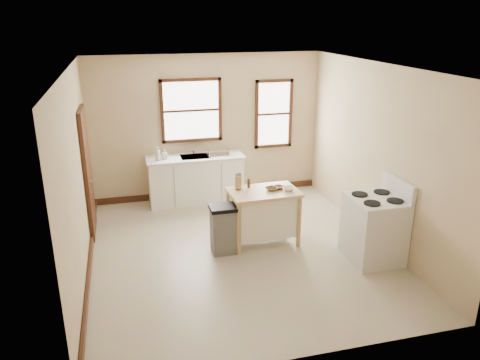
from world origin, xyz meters
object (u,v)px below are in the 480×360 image
object	(u,v)px
bowl_b	(279,187)
soap_bottle_a	(158,154)
trash_bin	(223,229)
kitchen_island	(263,217)
knife_block	(238,183)
bowl_a	(272,189)
pepper_grinder	(249,183)
bowl_c	(289,189)
gas_stove	(375,220)
dish_rack	(218,152)
soap_bottle_b	(165,154)

from	to	relation	value
bowl_b	soap_bottle_a	bearing A→B (deg)	132.12
trash_bin	kitchen_island	bearing A→B (deg)	14.39
knife_block	bowl_a	size ratio (longest dim) A/B	1.07
pepper_grinder	bowl_c	world-z (taller)	pepper_grinder
gas_stove	bowl_a	bearing A→B (deg)	144.96
dish_rack	gas_stove	size ratio (longest dim) A/B	0.33
kitchen_island	pepper_grinder	distance (m)	0.59
soap_bottle_a	bowl_a	size ratio (longest dim) A/B	1.36
bowl_a	trash_bin	size ratio (longest dim) A/B	0.24
soap_bottle_a	gas_stove	world-z (taller)	gas_stove
gas_stove	bowl_b	bearing A→B (deg)	140.80
gas_stove	bowl_c	bearing A→B (deg)	141.05
pepper_grinder	trash_bin	world-z (taller)	pepper_grinder
bowl_c	gas_stove	bearing A→B (deg)	-38.95
kitchen_island	dish_rack	bearing A→B (deg)	96.22
soap_bottle_b	bowl_c	world-z (taller)	soap_bottle_b
soap_bottle_b	bowl_b	bearing A→B (deg)	-66.06
soap_bottle_b	trash_bin	size ratio (longest dim) A/B	0.23
kitchen_island	bowl_b	size ratio (longest dim) A/B	6.49
soap_bottle_a	bowl_a	bearing A→B (deg)	-70.26
pepper_grinder	bowl_c	xyz separation A→B (m)	(0.58, -0.28, -0.05)
bowl_b	bowl_a	bearing A→B (deg)	-162.67
soap_bottle_a	soap_bottle_b	bearing A→B (deg)	-0.67
soap_bottle_a	soap_bottle_b	xyz separation A→B (m)	(0.13, 0.04, -0.04)
dish_rack	kitchen_island	xyz separation A→B (m)	(0.30, -1.99, -0.53)
soap_bottle_a	soap_bottle_b	world-z (taller)	soap_bottle_a
bowl_b	bowl_c	world-z (taller)	bowl_c
kitchen_island	bowl_c	xyz separation A→B (m)	(0.39, -0.08, 0.47)
soap_bottle_a	dish_rack	distance (m)	1.16
bowl_c	trash_bin	distance (m)	1.21
knife_block	trash_bin	xyz separation A→B (m)	(-0.33, -0.35, -0.60)
trash_bin	gas_stove	distance (m)	2.26
soap_bottle_a	bowl_b	distance (m)	2.56
gas_stove	pepper_grinder	bearing A→B (deg)	145.30
soap_bottle_b	bowl_a	size ratio (longest dim) A/B	0.97
pepper_grinder	knife_block	bearing A→B (deg)	-171.92
soap_bottle_b	bowl_b	world-z (taller)	soap_bottle_b
soap_bottle_b	soap_bottle_a	bearing A→B (deg)	-176.41
bowl_a	bowl_b	bearing A→B (deg)	17.33
soap_bottle_b	trash_bin	xyz separation A→B (m)	(0.63, -2.16, -0.62)
knife_block	gas_stove	distance (m)	2.13
soap_bottle_b	gas_stove	size ratio (longest dim) A/B	0.15
dish_rack	bowl_b	bearing A→B (deg)	-53.40
soap_bottle_a	gas_stove	distance (m)	4.08
kitchen_island	bowl_b	world-z (taller)	bowl_b
bowl_b	kitchen_island	bearing A→B (deg)	-171.97
soap_bottle_b	trash_bin	world-z (taller)	soap_bottle_b
kitchen_island	gas_stove	bearing A→B (deg)	-35.10
soap_bottle_a	trash_bin	world-z (taller)	soap_bottle_a
soap_bottle_b	gas_stove	distance (m)	4.02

